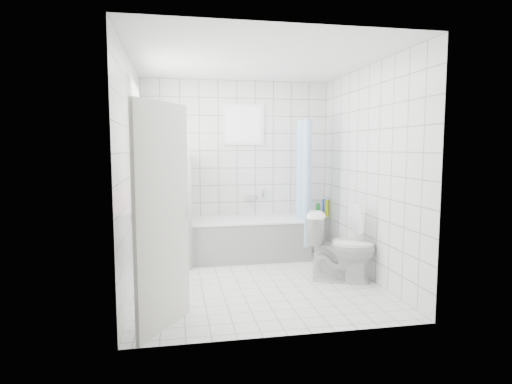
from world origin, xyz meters
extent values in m
plane|color=white|center=(0.00, 0.00, 0.00)|extent=(3.00, 3.00, 0.00)
plane|color=white|center=(0.00, 0.00, 2.60)|extent=(3.00, 3.00, 0.00)
cube|color=white|center=(0.00, 1.50, 1.30)|extent=(2.80, 0.02, 2.60)
cube|color=white|center=(0.00, -1.50, 1.30)|extent=(2.80, 0.02, 2.60)
cube|color=white|center=(-1.40, 0.00, 1.30)|extent=(0.02, 3.00, 2.60)
cube|color=white|center=(1.40, 0.00, 1.30)|extent=(0.02, 3.00, 2.60)
cube|color=white|center=(-1.35, 0.30, 1.60)|extent=(0.01, 0.90, 1.40)
cube|color=white|center=(0.10, 1.46, 1.95)|extent=(0.50, 0.01, 0.50)
cube|color=white|center=(-1.31, 0.30, 0.86)|extent=(0.18, 1.02, 0.08)
cube|color=silver|center=(-1.04, -1.14, 1.00)|extent=(0.46, 0.70, 2.00)
cube|color=white|center=(0.11, 1.12, 0.28)|extent=(1.67, 0.75, 0.55)
cube|color=white|center=(0.11, 1.12, 0.57)|extent=(1.69, 0.77, 0.03)
cube|color=white|center=(-0.80, 1.07, 0.75)|extent=(0.15, 0.85, 1.50)
cube|color=white|center=(1.29, 1.38, 0.28)|extent=(0.40, 0.24, 0.55)
imported|color=white|center=(1.03, -0.13, 0.41)|extent=(0.92, 0.74, 0.82)
cylinder|color=silver|center=(0.90, 1.10, 2.00)|extent=(0.02, 0.80, 0.02)
cube|color=silver|center=(0.21, 1.46, 0.85)|extent=(0.18, 0.06, 0.06)
imported|color=#FB6191|center=(-1.30, -0.04, 1.03)|extent=(0.12, 0.12, 0.27)
imported|color=silver|center=(-1.30, 0.41, 1.04)|extent=(0.13, 0.13, 0.28)
imported|color=silver|center=(-1.30, 0.27, 0.98)|extent=(0.16, 0.16, 0.16)
cylinder|color=yellow|center=(1.36, 1.29, 0.68)|extent=(0.06, 0.06, 0.26)
cylinder|color=blue|center=(1.36, 1.40, 0.68)|extent=(0.06, 0.06, 0.26)
cylinder|color=green|center=(1.22, 1.30, 0.65)|extent=(0.06, 0.06, 0.20)
camera|label=1|loc=(-0.92, -4.91, 1.61)|focal=30.00mm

